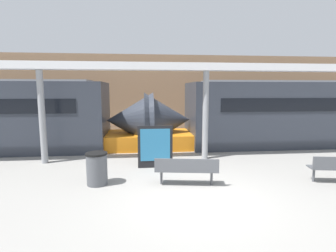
# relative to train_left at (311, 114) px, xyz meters

# --- Properties ---
(ground_plane) EXTENTS (60.00, 60.00, 0.00)m
(ground_plane) POSITION_rel_train_left_xyz_m (-7.20, -6.25, -1.52)
(ground_plane) COLOR gray
(station_wall) EXTENTS (56.00, 0.20, 5.00)m
(station_wall) POSITION_rel_train_left_xyz_m (-7.20, 4.68, 0.98)
(station_wall) COLOR #937051
(station_wall) RESTS_ON ground_plane
(train_left) EXTENTS (16.82, 2.93, 3.20)m
(train_left) POSITION_rel_train_left_xyz_m (0.00, 0.00, 0.00)
(train_left) COLOR #2D333D
(train_left) RESTS_ON ground_plane
(bench_near) EXTENTS (1.87, 0.71, 0.82)m
(bench_near) POSITION_rel_train_left_xyz_m (-7.35, -5.34, -1.02)
(bench_near) COLOR #4C4F54
(bench_near) RESTS_ON ground_plane
(bench_far) EXTENTS (1.53, 0.69, 0.82)m
(bench_far) POSITION_rel_train_left_xyz_m (-2.90, -5.58, -1.03)
(bench_far) COLOR #4C4F54
(bench_far) RESTS_ON ground_plane
(trash_bin) EXTENTS (0.63, 0.63, 0.95)m
(trash_bin) POSITION_rel_train_left_xyz_m (-9.93, -4.98, -1.05)
(trash_bin) COLOR #4C4F54
(trash_bin) RESTS_ON ground_plane
(poster_board) EXTENTS (1.23, 0.07, 1.51)m
(poster_board) POSITION_rel_train_left_xyz_m (-8.15, -3.47, -0.76)
(poster_board) COLOR black
(poster_board) RESTS_ON ground_plane
(support_column_near) EXTENTS (0.23, 0.23, 3.49)m
(support_column_near) POSITION_rel_train_left_xyz_m (-6.10, -2.45, 0.22)
(support_column_near) COLOR gray
(support_column_near) RESTS_ON ground_plane
(support_column_far) EXTENTS (0.23, 0.23, 3.49)m
(support_column_far) POSITION_rel_train_left_xyz_m (-12.29, -2.45, 0.22)
(support_column_far) COLOR gray
(support_column_far) RESTS_ON ground_plane
(canopy_beam) EXTENTS (28.00, 0.60, 0.28)m
(canopy_beam) POSITION_rel_train_left_xyz_m (-6.10, -2.45, 2.10)
(canopy_beam) COLOR silver
(canopy_beam) RESTS_ON support_column_near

